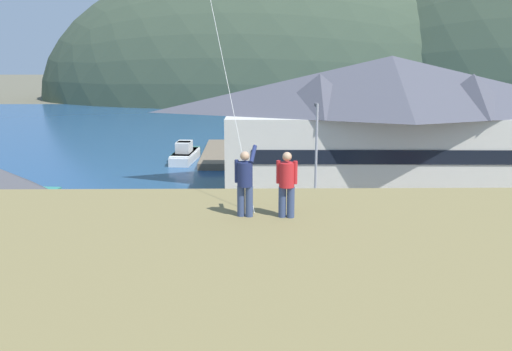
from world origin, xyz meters
name	(u,v)px	position (x,y,z in m)	size (l,w,h in m)	color
ground_plane	(260,295)	(0.00, 0.00, 0.00)	(600.00, 600.00, 0.00)	#66604C
parking_lot_pad	(258,256)	(0.00, 5.00, 0.05)	(40.00, 20.00, 0.10)	slate
bay_water	(252,128)	(0.00, 60.00, 0.01)	(360.00, 84.00, 0.03)	navy
far_hill_west_ridge	(292,97)	(11.17, 121.91, 0.00)	(131.25, 71.03, 74.84)	#3D4C38
harbor_lodge	(389,118)	(11.31, 21.64, 5.82)	(28.97, 12.13, 10.95)	beige
storage_shed_near_lot	(0,208)	(-14.66, 6.28, 2.54)	(6.18, 5.80, 4.89)	#338475
wharf_dock	(218,153)	(-3.89, 35.69, 0.35)	(3.20, 15.48, 0.70)	#70604C
moored_boat_wharfside	(185,154)	(-7.27, 33.30, 0.72)	(2.64, 6.65, 2.16)	#23564C
moored_boat_outer_mooring	(247,151)	(-0.69, 35.15, 0.72)	(2.09, 5.61, 2.16)	#A8A399
moored_boat_inner_slip	(185,155)	(-7.24, 32.57, 0.72)	(2.67, 6.50, 2.16)	silver
parked_car_corner_spot	(125,229)	(-7.78, 6.84, 1.06)	(4.34, 2.34, 1.82)	slate
parked_car_front_row_red	(499,236)	(13.60, 5.30, 1.06)	(4.24, 2.13, 1.82)	red
parked_car_mid_row_near	(365,262)	(5.21, 1.43, 1.06)	(4.21, 2.07, 1.82)	#236633
parked_car_back_row_left	(270,229)	(0.71, 6.66, 1.06)	(4.32, 2.31, 1.82)	silver
parked_car_lone_by_shed	(198,262)	(-3.00, 1.50, 1.06)	(4.24, 2.14, 1.82)	navy
parked_car_front_row_silver	(380,232)	(7.04, 5.99, 1.06)	(4.32, 2.29, 1.82)	navy
parking_light_pole	(316,157)	(3.82, 10.55, 4.61)	(0.24, 0.78, 7.93)	#ADADB2
person_kite_flyer	(245,181)	(-0.60, -9.71, 7.77)	(0.60, 0.62, 1.86)	#384770
person_companion	(287,183)	(0.49, -9.82, 7.76)	(0.54, 0.40, 1.74)	#384770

